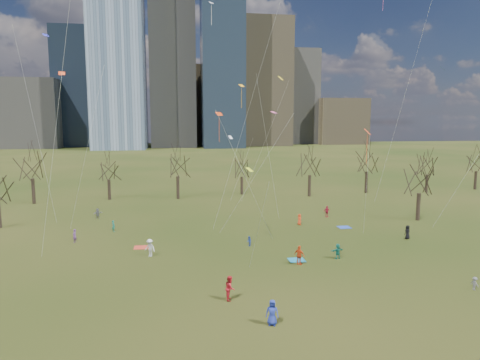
{
  "coord_description": "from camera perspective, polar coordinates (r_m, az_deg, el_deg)",
  "views": [
    {
      "loc": [
        -7.22,
        -36.06,
        13.58
      ],
      "look_at": [
        0.0,
        12.0,
        7.0
      ],
      "focal_mm": 32.0,
      "sensor_mm": 36.0,
      "label": 1
    }
  ],
  "objects": [
    {
      "name": "person_10",
      "position": [
        62.91,
        11.5,
        -4.14
      ],
      "size": [
        0.98,
        0.44,
        1.65
      ],
      "primitive_type": "imported",
      "rotation": [
        0.0,
        0.0,
        0.04
      ],
      "color": "red",
      "rests_on": "ground"
    },
    {
      "name": "kites_airborne",
      "position": [
        49.14,
        2.91,
        7.26
      ],
      "size": [
        50.3,
        39.3,
        31.1
      ],
      "color": "#DF4212",
      "rests_on": "ground"
    },
    {
      "name": "ground",
      "position": [
        39.2,
        2.67,
        -12.57
      ],
      "size": [
        500.0,
        500.0,
        0.0
      ],
      "primitive_type": "plane",
      "color": "black",
      "rests_on": "ground"
    },
    {
      "name": "person_7",
      "position": [
        52.44,
        -21.19,
        -6.96
      ],
      "size": [
        0.54,
        0.66,
        1.55
      ],
      "primitive_type": "imported",
      "rotation": [
        0.0,
        0.0,
        4.37
      ],
      "color": "#724387",
      "rests_on": "ground"
    },
    {
      "name": "blanket_crimson",
      "position": [
        48.48,
        -13.0,
        -8.74
      ],
      "size": [
        1.6,
        1.5,
        0.03
      ],
      "primitive_type": "cube",
      "color": "red",
      "rests_on": "ground"
    },
    {
      "name": "person_0",
      "position": [
        30.17,
        4.32,
        -17.2
      ],
      "size": [
        0.98,
        0.78,
        1.77
      ],
      "primitive_type": "imported",
      "rotation": [
        0.0,
        0.0,
        6.01
      ],
      "color": "#24339C",
      "rests_on": "ground"
    },
    {
      "name": "person_9",
      "position": [
        44.97,
        -11.93,
        -8.83
      ],
      "size": [
        1.35,
        1.21,
        1.81
      ],
      "primitive_type": "imported",
      "rotation": [
        0.0,
        0.0,
        5.69
      ],
      "color": "silver",
      "rests_on": "ground"
    },
    {
      "name": "person_3",
      "position": [
        40.59,
        28.81,
        -12.0
      ],
      "size": [
        0.54,
        0.78,
        1.1
      ],
      "primitive_type": "imported",
      "rotation": [
        0.0,
        0.0,
        1.77
      ],
      "color": "slate",
      "rests_on": "ground"
    },
    {
      "name": "person_2",
      "position": [
        33.86,
        -1.33,
        -14.19
      ],
      "size": [
        0.88,
        1.04,
        1.9
      ],
      "primitive_type": "imported",
      "rotation": [
        0.0,
        0.0,
        1.39
      ],
      "color": "red",
      "rests_on": "ground"
    },
    {
      "name": "person_6",
      "position": [
        54.03,
        21.43,
        -6.49
      ],
      "size": [
        0.95,
        0.82,
        1.65
      ],
      "primitive_type": "imported",
      "rotation": [
        0.0,
        0.0,
        3.59
      ],
      "color": "black",
      "rests_on": "ground"
    },
    {
      "name": "person_8",
      "position": [
        47.53,
        1.23,
        -8.18
      ],
      "size": [
        0.5,
        0.6,
        1.13
      ],
      "primitive_type": "imported",
      "rotation": [
        0.0,
        0.0,
        4.84
      ],
      "color": "#2A47B7",
      "rests_on": "ground"
    },
    {
      "name": "person_11",
      "position": [
        64.01,
        -18.44,
        -4.26
      ],
      "size": [
        1.37,
        1.15,
        1.48
      ],
      "primitive_type": "imported",
      "rotation": [
        0.0,
        0.0,
        0.61
      ],
      "color": "slate",
      "rests_on": "ground"
    },
    {
      "name": "person_13",
      "position": [
        56.04,
        -16.52,
        -5.89
      ],
      "size": [
        0.56,
        0.62,
        1.42
      ],
      "primitive_type": "imported",
      "rotation": [
        0.0,
        0.0,
        2.14
      ],
      "color": "#1A786A",
      "rests_on": "ground"
    },
    {
      "name": "blanket_navy",
      "position": [
        57.59,
        13.72,
        -6.14
      ],
      "size": [
        1.6,
        1.5,
        0.03
      ],
      "primitive_type": "cube",
      "color": "blue",
      "rests_on": "ground"
    },
    {
      "name": "person_5",
      "position": [
        44.47,
        12.9,
        -9.24
      ],
      "size": [
        1.49,
        0.82,
        1.54
      ],
      "primitive_type": "imported",
      "rotation": [
        0.0,
        0.0,
        3.42
      ],
      "color": "#1A7866",
      "rests_on": "ground"
    },
    {
      "name": "bare_tree_row",
      "position": [
        74.01,
        -2.97,
        1.91
      ],
      "size": [
        113.04,
        29.8,
        9.5
      ],
      "color": "black",
      "rests_on": "ground"
    },
    {
      "name": "person_12",
      "position": [
        57.66,
        7.93,
        -5.23
      ],
      "size": [
        0.63,
        0.82,
        1.49
      ],
      "primitive_type": "imported",
      "rotation": [
        0.0,
        0.0,
        1.8
      ],
      "color": "#EC431A",
      "rests_on": "ground"
    },
    {
      "name": "blanket_teal",
      "position": [
        43.52,
        7.55,
        -10.52
      ],
      "size": [
        1.6,
        1.5,
        0.03
      ],
      "primitive_type": "cube",
      "color": "teal",
      "rests_on": "ground"
    },
    {
      "name": "downtown_skyline",
      "position": [
        248.06,
        -7.6,
        13.53
      ],
      "size": [
        212.5,
        78.0,
        118.0
      ],
      "color": "slate",
      "rests_on": "ground"
    },
    {
      "name": "person_4",
      "position": [
        41.9,
        7.92,
        -9.91
      ],
      "size": [
        1.1,
        1.12,
        1.89
      ],
      "primitive_type": "imported",
      "rotation": [
        0.0,
        0.0,
        2.34
      ],
      "color": "#E04818",
      "rests_on": "ground"
    }
  ]
}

